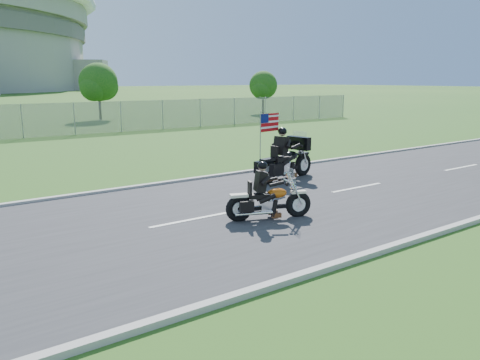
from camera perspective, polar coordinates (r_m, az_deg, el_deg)
ground at (r=12.58m, az=1.97°, el=-3.51°), size 420.00×420.00×0.00m
road at (r=12.58m, az=1.97°, el=-3.42°), size 120.00×8.00×0.04m
curb_north at (r=15.89m, az=-6.86°, el=-0.07°), size 120.00×0.18×0.12m
curb_south at (r=9.81m, az=16.53°, el=-8.34°), size 120.00×0.18×0.12m
tree_fence_near at (r=41.88m, az=-16.83°, el=11.12°), size 3.52×3.28×4.75m
tree_fence_far at (r=47.77m, az=2.86°, el=11.29°), size 3.08×2.87×4.20m
motorcycle_lead at (r=11.47m, az=3.40°, el=-2.63°), size 2.12×1.03×1.48m
motorcycle_follow at (r=16.02m, az=5.60°, el=2.16°), size 2.74×1.09×2.30m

